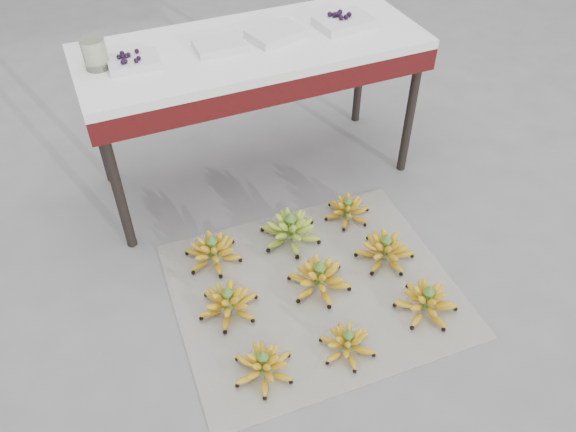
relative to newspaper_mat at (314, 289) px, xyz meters
name	(u,v)px	position (x,y,z in m)	size (l,w,h in m)	color
ground	(326,277)	(0.08, 0.05, 0.00)	(60.00, 60.00, 0.00)	slate
newspaper_mat	(314,289)	(0.00, 0.00, 0.00)	(1.25, 1.05, 0.01)	white
bunch_front_left	(263,366)	(-0.37, -0.31, 0.05)	(0.27, 0.27, 0.15)	yellow
bunch_front_center	(348,343)	(-0.01, -0.35, 0.05)	(0.27, 0.27, 0.14)	yellow
bunch_front_right	(426,302)	(0.40, -0.30, 0.06)	(0.31, 0.31, 0.17)	yellow
bunch_mid_left	(228,302)	(-0.40, 0.04, 0.06)	(0.34, 0.34, 0.16)	yellow
bunch_mid_center	(319,278)	(0.03, 0.01, 0.06)	(0.29, 0.29, 0.17)	yellow
bunch_mid_right	(385,250)	(0.39, 0.04, 0.06)	(0.32, 0.32, 0.17)	yellow
bunch_back_left	(213,251)	(-0.37, 0.36, 0.06)	(0.35, 0.35, 0.17)	yellow
bunch_back_center	(290,230)	(0.03, 0.34, 0.07)	(0.33, 0.33, 0.18)	#78A72E
bunch_back_right	(347,210)	(0.36, 0.37, 0.05)	(0.29, 0.29, 0.14)	yellow
vendor_table	(253,60)	(0.07, 0.90, 0.70)	(1.66, 0.67, 0.80)	black
tray_far_left	(133,62)	(-0.49, 0.89, 0.82)	(0.23, 0.17, 0.06)	silver
tray_left	(219,45)	(-0.09, 0.89, 0.81)	(0.23, 0.17, 0.04)	silver
tray_right	(276,34)	(0.19, 0.89, 0.82)	(0.29, 0.24, 0.04)	silver
tray_far_right	(344,22)	(0.55, 0.88, 0.82)	(0.29, 0.22, 0.07)	silver
glass_jar	(95,54)	(-0.64, 0.93, 0.86)	(0.11, 0.11, 0.13)	beige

